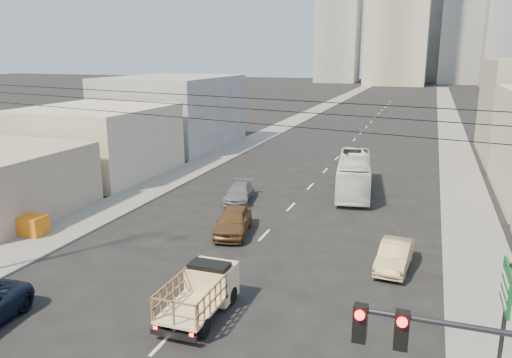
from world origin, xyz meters
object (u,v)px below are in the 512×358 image
Objects in this scene: flatbed_pickup at (201,289)px; city_bus at (354,174)px; sedan_grey at (239,193)px; sedan_tan at (395,255)px; crate_stack at (31,225)px; sedan_brown at (233,221)px; green_sign at (505,305)px.

city_bus is (3.08, 21.20, 0.33)m from flatbed_pickup.
sedan_grey is (-4.45, 15.83, -0.47)m from flatbed_pickup.
crate_stack is (-20.66, -2.39, 0.01)m from sedan_tan.
sedan_brown is at bearing 103.89° from flatbed_pickup.
sedan_brown is at bearing 21.23° from crate_stack.
crate_stack is at bearing 162.07° from green_sign.
sedan_tan is 0.82× the size of green_sign.
crate_stack is (-24.16, 7.82, -3.05)m from green_sign.
city_bus is 13.09m from sedan_brown.
sedan_brown reaches higher than sedan_tan.
sedan_grey is 2.39× the size of crate_stack.
flatbed_pickup reaches higher than sedan_tan.
green_sign is 25.58m from crate_stack.
sedan_grey is 0.86× the size of green_sign.
sedan_brown is at bearing 172.99° from sedan_tan.
green_sign is at bearing -15.03° from flatbed_pickup.
sedan_brown is (-5.38, -11.92, -0.63)m from city_bus.
green_sign is at bearing -79.96° from city_bus.
green_sign is at bearing -54.89° from sedan_brown.
city_bus is 14.49m from sedan_tan.
green_sign reaches higher than city_bus.
sedan_tan is 0.96× the size of sedan_grey.
city_bus reaches higher than sedan_brown.
sedan_grey is at bearing 96.40° from sedan_brown.
sedan_tan is (7.21, 7.33, -0.42)m from flatbed_pickup.
crate_stack is at bearing -170.58° from sedan_brown.
sedan_grey is 14.13m from crate_stack.
city_bus is 9.28m from sedan_grey.
flatbed_pickup is 0.88× the size of green_sign.
flatbed_pickup is 1.07× the size of sedan_tan.
sedan_tan is 20.80m from crate_stack.
flatbed_pickup is 9.56m from sedan_brown.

